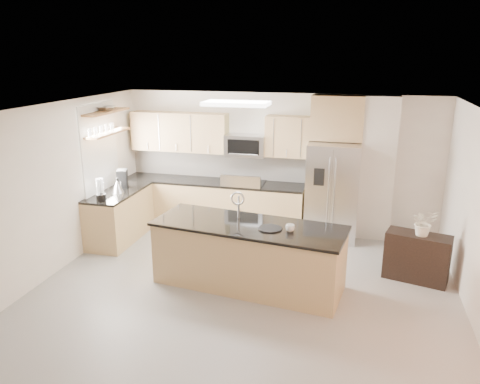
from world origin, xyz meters
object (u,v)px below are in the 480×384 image
(refrigerator, at_px, (332,192))
(kettle, at_px, (117,186))
(platter, at_px, (270,228))
(range, at_px, (244,206))
(cup, at_px, (290,228))
(flower_vase, at_px, (425,216))
(blender, at_px, (100,191))
(coffee_maker, at_px, (122,179))
(bowl, at_px, (106,108))
(microwave, at_px, (246,145))
(credenza, at_px, (417,257))
(island, at_px, (249,255))

(refrigerator, height_order, kettle, refrigerator)
(platter, bearing_deg, range, 112.10)
(range, xyz_separation_m, cup, (1.23, -2.35, 0.53))
(flower_vase, bearing_deg, blender, -178.07)
(cup, relative_size, flower_vase, 0.21)
(platter, distance_m, blender, 3.10)
(range, bearing_deg, coffee_maker, -158.00)
(bowl, bearing_deg, platter, -23.30)
(microwave, bearing_deg, platter, -68.91)
(credenza, bearing_deg, microwave, 167.72)
(coffee_maker, xyz_separation_m, bowl, (-0.16, -0.11, 1.31))
(credenza, relative_size, flower_vase, 1.52)
(credenza, xyz_separation_m, blender, (-5.10, -0.20, 0.72))
(credenza, height_order, flower_vase, flower_vase)
(range, xyz_separation_m, flower_vase, (3.06, -1.46, 0.56))
(range, relative_size, blender, 3.00)
(range, distance_m, microwave, 1.16)
(refrigerator, distance_m, coffee_maker, 3.84)
(credenza, height_order, kettle, kettle)
(island, xyz_separation_m, cup, (0.61, -0.13, 0.52))
(platter, relative_size, coffee_maker, 0.99)
(credenza, relative_size, cup, 7.19)
(platter, bearing_deg, kettle, 158.39)
(blender, xyz_separation_m, flower_vase, (5.14, 0.17, -0.05))
(range, bearing_deg, flower_vase, -25.56)
(credenza, height_order, cup, cup)
(island, distance_m, platter, 0.60)
(island, xyz_separation_m, coffee_maker, (-2.71, 1.38, 0.60))
(microwave, bearing_deg, range, -90.00)
(kettle, bearing_deg, cup, -20.19)
(cup, xyz_separation_m, kettle, (-3.25, 1.20, 0.03))
(kettle, bearing_deg, island, -22.04)
(microwave, distance_m, kettle, 2.47)
(cup, distance_m, kettle, 3.47)
(range, bearing_deg, island, -74.51)
(range, height_order, bowl, bowl)
(kettle, relative_size, flower_vase, 0.44)
(platter, bearing_deg, bowl, 156.70)
(range, relative_size, credenza, 1.24)
(microwave, distance_m, island, 2.69)
(credenza, height_order, blender, blender)
(platter, xyz_separation_m, kettle, (-2.97, 1.18, 0.08))
(credenza, distance_m, cup, 2.12)
(bowl, bearing_deg, coffee_maker, 35.48)
(cup, bearing_deg, platter, 176.19)
(bowl, relative_size, flower_vase, 0.68)
(platter, bearing_deg, flower_vase, 22.37)
(kettle, bearing_deg, bowl, 138.39)
(platter, distance_m, flower_vase, 2.29)
(island, bearing_deg, bowl, 163.68)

